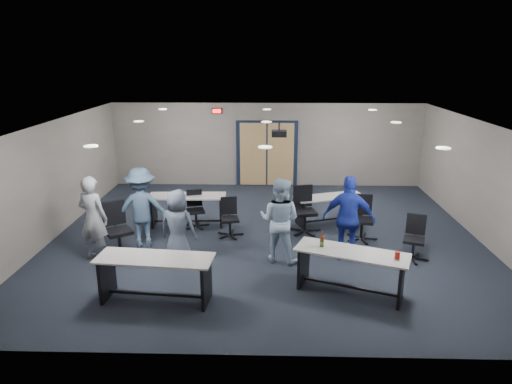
{
  "coord_description": "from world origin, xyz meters",
  "views": [
    {
      "loc": [
        0.06,
        -10.13,
        4.19
      ],
      "look_at": [
        -0.22,
        -0.3,
        1.2
      ],
      "focal_mm": 32.0,
      "sensor_mm": 36.0,
      "label": 1
    }
  ],
  "objects_px": {
    "chair_back_a": "(196,209)",
    "chair_loose_right": "(414,238)",
    "chair_back_c": "(305,210)",
    "person_plaid": "(178,227)",
    "table_front_right": "(351,264)",
    "chair_back_d": "(362,218)",
    "chair_back_b": "(230,218)",
    "table_back_left": "(187,205)",
    "chair_loose_left": "(118,229)",
    "person_gray": "(93,218)",
    "person_lightblue": "(280,220)",
    "person_back": "(142,208)",
    "person_navy": "(349,219)",
    "table_front_left": "(155,271)",
    "table_back_right": "(329,205)"
  },
  "relations": [
    {
      "from": "chair_back_a",
      "to": "chair_loose_right",
      "type": "bearing_deg",
      "value": -36.86
    },
    {
      "from": "chair_back_c",
      "to": "person_plaid",
      "type": "distance_m",
      "value": 3.26
    },
    {
      "from": "chair_back_c",
      "to": "chair_loose_right",
      "type": "height_order",
      "value": "chair_back_c"
    },
    {
      "from": "table_front_right",
      "to": "chair_back_d",
      "type": "xyz_separation_m",
      "value": [
        0.69,
        2.49,
        -0.03
      ]
    },
    {
      "from": "chair_back_b",
      "to": "person_plaid",
      "type": "height_order",
      "value": "person_plaid"
    },
    {
      "from": "table_back_left",
      "to": "chair_loose_left",
      "type": "relative_size",
      "value": 1.68
    },
    {
      "from": "chair_back_d",
      "to": "person_plaid",
      "type": "bearing_deg",
      "value": -154.9
    },
    {
      "from": "chair_back_d",
      "to": "person_gray",
      "type": "distance_m",
      "value": 5.97
    },
    {
      "from": "chair_back_d",
      "to": "person_lightblue",
      "type": "height_order",
      "value": "person_lightblue"
    },
    {
      "from": "chair_back_a",
      "to": "chair_back_d",
      "type": "height_order",
      "value": "chair_back_d"
    },
    {
      "from": "table_back_left",
      "to": "chair_loose_right",
      "type": "xyz_separation_m",
      "value": [
        5.12,
        -1.91,
        -0.06
      ]
    },
    {
      "from": "table_back_left",
      "to": "person_gray",
      "type": "distance_m",
      "value": 2.63
    },
    {
      "from": "chair_back_b",
      "to": "person_back",
      "type": "distance_m",
      "value": 2.06
    },
    {
      "from": "chair_back_b",
      "to": "person_navy",
      "type": "height_order",
      "value": "person_navy"
    },
    {
      "from": "person_navy",
      "to": "chair_back_a",
      "type": "bearing_deg",
      "value": -13.19
    },
    {
      "from": "person_plaid",
      "to": "table_front_left",
      "type": "bearing_deg",
      "value": 98.2
    },
    {
      "from": "person_navy",
      "to": "person_back",
      "type": "bearing_deg",
      "value": 6.92
    },
    {
      "from": "table_back_left",
      "to": "table_back_right",
      "type": "height_order",
      "value": "table_back_left"
    },
    {
      "from": "table_back_left",
      "to": "person_navy",
      "type": "relative_size",
      "value": 1.07
    },
    {
      "from": "table_front_left",
      "to": "chair_back_b",
      "type": "distance_m",
      "value": 3.17
    },
    {
      "from": "table_front_left",
      "to": "person_plaid",
      "type": "xyz_separation_m",
      "value": [
        0.11,
        1.53,
        0.23
      ]
    },
    {
      "from": "chair_back_b",
      "to": "chair_back_c",
      "type": "xyz_separation_m",
      "value": [
        1.8,
        0.28,
        0.11
      ]
    },
    {
      "from": "table_back_left",
      "to": "chair_back_a",
      "type": "bearing_deg",
      "value": -34.38
    },
    {
      "from": "table_front_right",
      "to": "chair_back_a",
      "type": "xyz_separation_m",
      "value": [
        -3.31,
        3.21,
        -0.1
      ]
    },
    {
      "from": "person_lightblue",
      "to": "table_back_right",
      "type": "bearing_deg",
      "value": -100.4
    },
    {
      "from": "table_front_right",
      "to": "person_navy",
      "type": "relative_size",
      "value": 1.15
    },
    {
      "from": "table_front_left",
      "to": "table_front_right",
      "type": "height_order",
      "value": "table_front_right"
    },
    {
      "from": "chair_back_a",
      "to": "person_navy",
      "type": "xyz_separation_m",
      "value": [
        3.49,
        -1.79,
        0.45
      ]
    },
    {
      "from": "chair_back_a",
      "to": "chair_back_c",
      "type": "height_order",
      "value": "chair_back_c"
    },
    {
      "from": "chair_back_a",
      "to": "chair_back_c",
      "type": "bearing_deg",
      "value": -23.35
    },
    {
      "from": "table_back_left",
      "to": "person_navy",
      "type": "xyz_separation_m",
      "value": [
        3.72,
        -1.94,
        0.38
      ]
    },
    {
      "from": "chair_back_a",
      "to": "chair_loose_left",
      "type": "height_order",
      "value": "chair_loose_left"
    },
    {
      "from": "chair_loose_right",
      "to": "person_navy",
      "type": "bearing_deg",
      "value": -158.47
    },
    {
      "from": "chair_loose_left",
      "to": "person_gray",
      "type": "distance_m",
      "value": 0.58
    },
    {
      "from": "chair_back_d",
      "to": "person_gray",
      "type": "height_order",
      "value": "person_gray"
    },
    {
      "from": "chair_back_b",
      "to": "person_lightblue",
      "type": "height_order",
      "value": "person_lightblue"
    },
    {
      "from": "table_back_left",
      "to": "person_navy",
      "type": "height_order",
      "value": "person_navy"
    },
    {
      "from": "table_back_left",
      "to": "chair_back_d",
      "type": "height_order",
      "value": "chair_back_d"
    },
    {
      "from": "chair_back_c",
      "to": "person_plaid",
      "type": "bearing_deg",
      "value": -160.19
    },
    {
      "from": "table_back_right",
      "to": "person_back",
      "type": "relative_size",
      "value": 1.03
    },
    {
      "from": "person_gray",
      "to": "chair_back_d",
      "type": "bearing_deg",
      "value": -151.72
    },
    {
      "from": "table_front_left",
      "to": "table_back_right",
      "type": "distance_m",
      "value": 5.29
    },
    {
      "from": "person_lightblue",
      "to": "chair_back_d",
      "type": "bearing_deg",
      "value": -129.3
    },
    {
      "from": "chair_back_a",
      "to": "person_gray",
      "type": "relative_size",
      "value": 0.51
    },
    {
      "from": "chair_loose_right",
      "to": "person_plaid",
      "type": "relative_size",
      "value": 0.61
    },
    {
      "from": "table_back_right",
      "to": "chair_back_d",
      "type": "xyz_separation_m",
      "value": [
        0.63,
        -1.09,
        0.03
      ]
    },
    {
      "from": "person_plaid",
      "to": "chair_loose_right",
      "type": "bearing_deg",
      "value": -164.62
    },
    {
      "from": "person_lightblue",
      "to": "person_gray",
      "type": "bearing_deg",
      "value": 20.46
    },
    {
      "from": "table_back_right",
      "to": "chair_loose_left",
      "type": "bearing_deg",
      "value": -175.3
    },
    {
      "from": "table_back_right",
      "to": "person_lightblue",
      "type": "relative_size",
      "value": 1.05
    }
  ]
}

